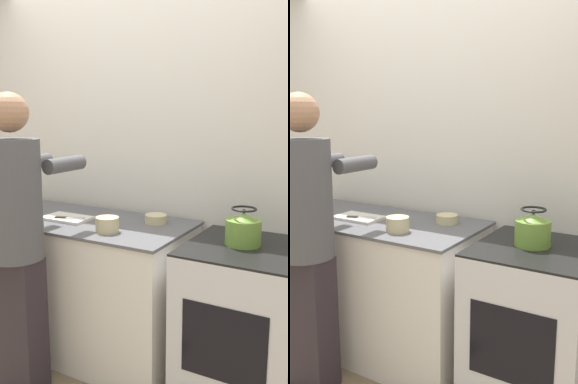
# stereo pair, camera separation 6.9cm
# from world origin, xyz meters

# --- Properties ---
(wall_back) EXTENTS (8.00, 0.05, 2.60)m
(wall_back) POSITION_xyz_m (0.00, 0.75, 1.30)
(wall_back) COLOR silver
(wall_back) RESTS_ON ground_plane
(counter) EXTENTS (1.52, 0.71, 0.91)m
(counter) POSITION_xyz_m (-0.35, 0.34, 0.46)
(counter) COLOR silver
(counter) RESTS_ON ground_plane
(oven) EXTENTS (0.62, 0.67, 0.90)m
(oven) POSITION_xyz_m (0.79, 0.33, 0.45)
(oven) COLOR silver
(oven) RESTS_ON ground_plane
(person) EXTENTS (0.35, 0.59, 1.72)m
(person) POSITION_xyz_m (-0.36, -0.19, 0.94)
(person) COLOR #2D252C
(person) RESTS_ON ground_plane
(cutting_board) EXTENTS (0.32, 0.20, 0.02)m
(cutting_board) POSITION_xyz_m (-0.41, 0.29, 0.92)
(cutting_board) COLOR silver
(cutting_board) RESTS_ON counter
(knife) EXTENTS (0.20, 0.10, 0.01)m
(knife) POSITION_xyz_m (-0.37, 0.27, 0.93)
(knife) COLOR silver
(knife) RESTS_ON cutting_board
(kettle) EXTENTS (0.19, 0.19, 0.21)m
(kettle) POSITION_xyz_m (0.77, 0.34, 0.99)
(kettle) COLOR olive
(kettle) RESTS_ON oven
(bowl_prep) EXTENTS (0.14, 0.14, 0.06)m
(bowl_prep) POSITION_xyz_m (0.16, 0.50, 0.94)
(bowl_prep) COLOR #C6B789
(bowl_prep) RESTS_ON counter
(bowl_mixing) EXTENTS (0.14, 0.14, 0.09)m
(bowl_mixing) POSITION_xyz_m (-0.00, 0.17, 0.95)
(bowl_mixing) COLOR #C6B789
(bowl_mixing) RESTS_ON counter
(canister_jar) EXTENTS (0.16, 0.16, 0.14)m
(canister_jar) POSITION_xyz_m (-0.97, 0.41, 0.98)
(canister_jar) COLOR tan
(canister_jar) RESTS_ON counter
(book_stack) EXTENTS (0.23, 0.26, 0.11)m
(book_stack) POSITION_xyz_m (-0.82, 0.17, 0.97)
(book_stack) COLOR navy
(book_stack) RESTS_ON counter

